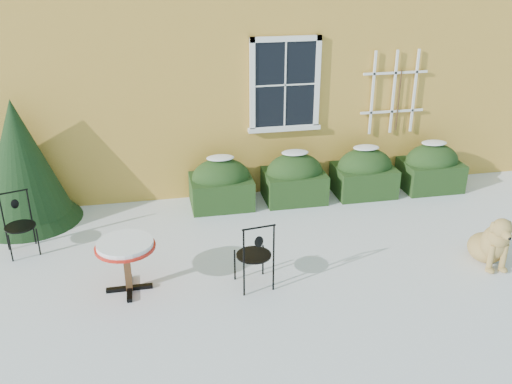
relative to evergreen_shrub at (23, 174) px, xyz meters
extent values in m
plane|color=white|center=(3.48, -2.62, -0.82)|extent=(80.00, 80.00, 0.00)
cube|color=#EDB145|center=(3.48, 4.38, 2.18)|extent=(12.00, 8.00, 6.00)
cube|color=black|center=(4.38, 0.34, 1.15)|extent=(1.05, 0.03, 1.45)
cube|color=white|center=(4.38, 0.33, 1.92)|extent=(1.23, 0.06, 0.09)
cube|color=white|center=(4.38, 0.33, 0.38)|extent=(1.23, 0.06, 0.09)
cube|color=white|center=(3.81, 0.33, 1.15)|extent=(0.09, 0.06, 1.63)
cube|color=white|center=(4.95, 0.33, 1.15)|extent=(0.09, 0.06, 1.63)
cube|color=white|center=(4.38, 0.32, 1.15)|extent=(0.02, 0.02, 1.45)
cube|color=white|center=(4.38, 0.32, 1.15)|extent=(1.05, 0.02, 0.02)
cube|color=white|center=(4.38, 0.33, 0.38)|extent=(1.29, 0.14, 0.07)
cube|color=white|center=(5.98, 0.32, 0.93)|extent=(0.04, 0.03, 1.50)
cube|color=white|center=(6.38, 0.32, 0.93)|extent=(0.04, 0.03, 1.50)
cube|color=white|center=(6.78, 0.32, 0.93)|extent=(0.04, 0.03, 1.50)
cube|color=white|center=(6.38, 0.32, 0.58)|extent=(1.20, 0.03, 0.04)
cube|color=white|center=(6.38, 0.32, 1.28)|extent=(1.20, 0.03, 0.04)
cylinder|color=#472D19|center=(6.48, 0.30, 0.78)|extent=(0.02, 0.02, 1.10)
cube|color=black|center=(3.18, -0.07, -0.56)|extent=(1.05, 0.80, 0.52)
ellipsoid|color=black|center=(3.18, -0.07, -0.30)|extent=(1.00, 0.72, 0.67)
ellipsoid|color=white|center=(3.18, -0.07, 0.06)|extent=(0.47, 0.32, 0.06)
cube|color=black|center=(4.48, -0.07, -0.56)|extent=(1.05, 0.80, 0.52)
ellipsoid|color=black|center=(4.48, -0.07, -0.30)|extent=(1.00, 0.72, 0.67)
ellipsoid|color=white|center=(4.48, -0.07, 0.06)|extent=(0.47, 0.32, 0.06)
cube|color=black|center=(5.78, -0.07, -0.56)|extent=(1.05, 0.80, 0.52)
ellipsoid|color=black|center=(5.78, -0.07, -0.30)|extent=(1.00, 0.72, 0.67)
ellipsoid|color=white|center=(5.78, -0.07, 0.06)|extent=(0.47, 0.32, 0.06)
cube|color=black|center=(7.08, -0.07, -0.56)|extent=(1.05, 0.80, 0.52)
ellipsoid|color=black|center=(7.08, -0.07, -0.30)|extent=(1.00, 0.72, 0.67)
ellipsoid|color=white|center=(7.08, -0.07, 0.06)|extent=(0.47, 0.32, 0.06)
cone|color=black|center=(0.00, 0.00, -0.33)|extent=(1.69, 1.69, 0.98)
cone|color=black|center=(0.00, 0.00, 0.20)|extent=(1.51, 1.51, 2.04)
cube|color=black|center=(1.61, -2.43, -0.79)|extent=(0.60, 0.07, 0.05)
cube|color=black|center=(1.61, -2.43, -0.79)|extent=(0.07, 0.60, 0.05)
cube|color=brown|center=(1.61, -2.43, -0.50)|extent=(0.09, 0.09, 0.65)
cylinder|color=red|center=(1.61, -2.43, -0.17)|extent=(0.78, 0.78, 0.03)
cylinder|color=white|center=(1.61, -2.43, -0.13)|extent=(0.72, 0.72, 0.06)
cylinder|color=black|center=(3.42, -2.40, -0.59)|extent=(0.02, 0.02, 0.45)
cylinder|color=black|center=(3.02, -2.46, -0.59)|extent=(0.02, 0.02, 0.45)
cylinder|color=black|center=(3.47, -2.80, -0.59)|extent=(0.02, 0.02, 0.45)
cylinder|color=black|center=(3.07, -2.86, -0.59)|extent=(0.02, 0.02, 0.45)
cylinder|color=black|center=(3.25, -2.63, -0.37)|extent=(0.46, 0.46, 0.02)
cylinder|color=black|center=(3.47, -2.80, -0.11)|extent=(0.02, 0.02, 0.50)
cylinder|color=black|center=(3.07, -2.86, -0.11)|extent=(0.02, 0.02, 0.50)
cylinder|color=black|center=(3.27, -2.83, 0.14)|extent=(0.44, 0.08, 0.02)
ellipsoid|color=black|center=(3.27, -2.83, -0.06)|extent=(0.12, 0.05, 0.16)
cylinder|color=black|center=(-0.04, -1.35, -0.61)|extent=(0.02, 0.02, 0.43)
cylinder|color=black|center=(0.32, -1.24, -0.61)|extent=(0.02, 0.02, 0.43)
cylinder|color=black|center=(-0.16, -0.99, -0.61)|extent=(0.02, 0.02, 0.43)
cylinder|color=black|center=(0.21, -0.87, -0.61)|extent=(0.02, 0.02, 0.43)
cylinder|color=black|center=(0.08, -1.11, -0.39)|extent=(0.44, 0.44, 0.02)
cylinder|color=black|center=(-0.16, -0.99, -0.16)|extent=(0.02, 0.02, 0.48)
cylinder|color=black|center=(0.21, -0.87, -0.16)|extent=(0.02, 0.02, 0.48)
cylinder|color=black|center=(0.02, -0.93, 0.08)|extent=(0.41, 0.15, 0.02)
ellipsoid|color=black|center=(0.02, -0.93, -0.11)|extent=(0.12, 0.06, 0.15)
ellipsoid|color=tan|center=(6.66, -2.64, -0.63)|extent=(0.56, 0.61, 0.41)
ellipsoid|color=tan|center=(6.64, -2.82, -0.45)|extent=(0.42, 0.39, 0.52)
sphere|color=tan|center=(6.63, -2.88, -0.33)|extent=(0.32, 0.32, 0.32)
cylinder|color=tan|center=(6.53, -2.94, -0.61)|extent=(0.08, 0.08, 0.41)
cylinder|color=tan|center=(6.72, -2.96, -0.61)|extent=(0.08, 0.08, 0.41)
ellipsoid|color=tan|center=(6.53, -2.99, -0.78)|extent=(0.11, 0.15, 0.07)
ellipsoid|color=tan|center=(6.71, -3.01, -0.78)|extent=(0.11, 0.15, 0.07)
cylinder|color=tan|center=(6.63, -2.89, -0.28)|extent=(0.21, 0.25, 0.22)
sphere|color=tan|center=(6.63, -2.94, -0.16)|extent=(0.27, 0.27, 0.27)
ellipsoid|color=tan|center=(6.61, -3.06, -0.20)|extent=(0.15, 0.22, 0.12)
sphere|color=black|center=(6.60, -3.15, -0.21)|extent=(0.05, 0.05, 0.05)
ellipsoid|color=tan|center=(6.51, -2.89, -0.16)|extent=(0.08, 0.10, 0.17)
ellipsoid|color=tan|center=(6.75, -2.91, -0.16)|extent=(0.08, 0.10, 0.17)
cylinder|color=tan|center=(6.84, -2.45, -0.76)|extent=(0.20, 0.33, 0.08)
camera|label=1|loc=(1.99, -9.01, 3.42)|focal=40.00mm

